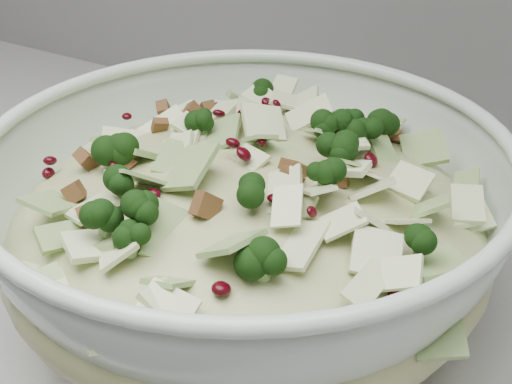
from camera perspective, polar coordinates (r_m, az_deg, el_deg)
mixing_bowl at (r=0.54m, az=-0.72°, el=-3.03°), size 0.51×0.51×0.16m
salad at (r=0.52m, az=-0.74°, el=-0.74°), size 0.49×0.49×0.16m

